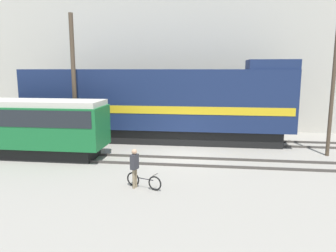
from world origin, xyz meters
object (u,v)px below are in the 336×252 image
bicycle (144,181)px  person (135,164)px  freight_locomotive (157,104)px  streetcar (25,125)px  utility_pole_left (74,82)px  utility_pole_center (334,68)px

bicycle → person: (-0.39, -0.00, 0.71)m
freight_locomotive → streetcar: bearing=-143.4°
streetcar → person: (7.28, -4.05, -0.84)m
bicycle → streetcar: bearing=152.2°
utility_pole_left → utility_pole_center: 15.23m
freight_locomotive → utility_pole_center: utility_pole_center is taller
bicycle → utility_pole_left: 9.50m
bicycle → utility_pole_center: size_ratio=0.16×
freight_locomotive → utility_pole_center: size_ratio=1.82×
streetcar → utility_pole_left: utility_pole_left is taller
freight_locomotive → bicycle: 9.37m
freight_locomotive → streetcar: 8.42m
freight_locomotive → utility_pole_left: utility_pole_left is taller
freight_locomotive → utility_pole_left: bearing=-152.5°
streetcar → utility_pole_left: (1.94, 2.50, 2.27)m
streetcar → bicycle: size_ratio=5.68×
streetcar → freight_locomotive: bearing=36.6°
utility_pole_left → utility_pole_center: (15.21, 0.00, 0.85)m
freight_locomotive → person: bearing=-86.6°
utility_pole_center → utility_pole_left: bearing=180.0°
freight_locomotive → utility_pole_center: 10.97m
utility_pole_center → freight_locomotive: bearing=166.5°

